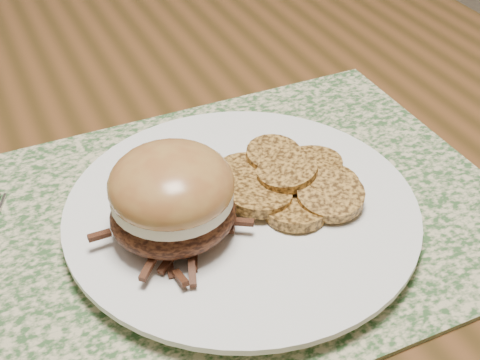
# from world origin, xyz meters

# --- Properties ---
(placemat) EXTENTS (0.45, 0.33, 0.00)m
(placemat) POSITION_xyz_m (0.30, -0.12, 0.75)
(placemat) COLOR #33572C
(placemat) RESTS_ON dining_table
(dinner_plate) EXTENTS (0.26, 0.26, 0.02)m
(dinner_plate) POSITION_xyz_m (0.31, -0.13, 0.76)
(dinner_plate) COLOR white
(dinner_plate) RESTS_ON placemat
(pork_sandwich) EXTENTS (0.11, 0.10, 0.07)m
(pork_sandwich) POSITION_xyz_m (0.25, -0.13, 0.80)
(pork_sandwich) COLOR black
(pork_sandwich) RESTS_ON dinner_plate
(roasted_potatoes) EXTENTS (0.12, 0.13, 0.03)m
(roasted_potatoes) POSITION_xyz_m (0.35, -0.12, 0.78)
(roasted_potatoes) COLOR #B37D34
(roasted_potatoes) RESTS_ON dinner_plate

